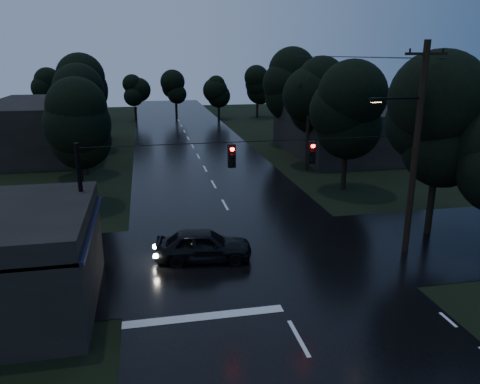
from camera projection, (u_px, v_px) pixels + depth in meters
name	position (u px, v px, depth m)	size (l,w,h in m)	color
main_road	(205.00, 169.00, 39.56)	(12.00, 120.00, 0.02)	black
cross_street	(253.00, 256.00, 22.66)	(60.00, 9.00, 0.02)	black
building_far_right	(342.00, 130.00, 45.36)	(10.00, 14.00, 4.40)	black
building_far_left	(49.00, 127.00, 45.56)	(10.00, 16.00, 5.00)	black
utility_pole_main	(414.00, 147.00, 21.63)	(3.50, 0.30, 10.00)	black
utility_pole_far	(308.00, 124.00, 38.16)	(2.00, 0.30, 7.50)	black
anchor_pole_left	(83.00, 214.00, 19.43)	(0.18, 0.18, 6.00)	black
span_signals	(271.00, 153.00, 20.32)	(15.00, 0.37, 1.12)	black
tree_corner_near	(440.00, 123.00, 23.80)	(4.48, 4.48, 9.44)	black
tree_left_a	(75.00, 124.00, 28.83)	(3.92, 3.92, 8.26)	black
tree_left_b	(80.00, 104.00, 36.12)	(4.20, 4.20, 8.85)	black
tree_left_c	(86.00, 90.00, 45.29)	(4.48, 4.48, 9.44)	black
tree_right_a	(348.00, 111.00, 32.16)	(4.20, 4.20, 8.85)	black
tree_right_b	(316.00, 95.00, 39.68)	(4.48, 4.48, 9.44)	black
tree_right_c	(288.00, 83.00, 49.08)	(4.76, 4.76, 10.03)	black
car	(204.00, 245.00, 21.98)	(1.81, 4.51, 1.54)	black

